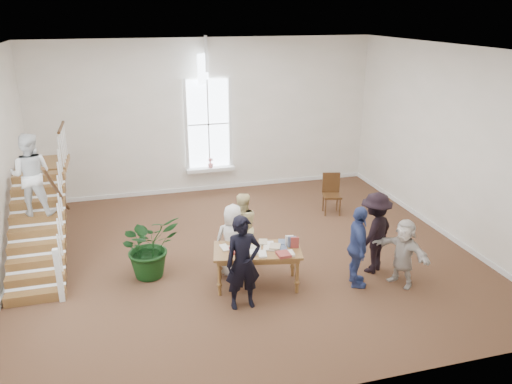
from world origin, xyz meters
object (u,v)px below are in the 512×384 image
object	(u,v)px
police_officer	(243,263)
woman_cluster_c	(403,252)
elderly_woman	(233,240)
woman_cluster_a	(358,247)
library_table	(258,253)
woman_cluster_b	(375,233)
side_chair	(331,191)
floor_plant	(149,246)
person_yellow	(242,228)

from	to	relation	value
police_officer	woman_cluster_c	distance (m)	3.27
elderly_woman	woman_cluster_a	bearing A→B (deg)	165.84
library_table	police_officer	distance (m)	0.81
police_officer	elderly_woman	size ratio (longest dim) A/B	1.18
woman_cluster_b	library_table	bearing A→B (deg)	-34.90
woman_cluster_c	side_chair	distance (m)	3.89
elderly_woman	woman_cluster_c	xyz separation A→B (m)	(3.16, -1.31, -0.07)
woman_cluster_c	floor_plant	bearing A→B (deg)	-134.41
police_officer	side_chair	size ratio (longest dim) A/B	1.65
police_officer	woman_cluster_b	world-z (taller)	police_officer
elderly_woman	person_yellow	xyz separation A→B (m)	(0.30, 0.50, 0.03)
woman_cluster_a	woman_cluster_b	xyz separation A→B (m)	(0.60, 0.45, 0.03)
library_table	woman_cluster_a	distance (m)	1.97
library_table	woman_cluster_a	world-z (taller)	woman_cluster_a
library_table	woman_cluster_b	xyz separation A→B (m)	(2.50, -0.05, 0.15)
person_yellow	side_chair	distance (m)	3.66
person_yellow	floor_plant	xyz separation A→B (m)	(-1.98, -0.12, -0.12)
woman_cluster_a	woman_cluster_b	distance (m)	0.75
woman_cluster_c	police_officer	bearing A→B (deg)	-116.18
police_officer	woman_cluster_c	size ratio (longest dim) A/B	1.29
woman_cluster_a	floor_plant	xyz separation A→B (m)	(-3.94, 1.49, -0.17)
library_table	woman_cluster_c	distance (m)	2.89
person_yellow	woman_cluster_c	size ratio (longest dim) A/B	1.13
person_yellow	woman_cluster_c	xyz separation A→B (m)	(2.86, -1.81, -0.09)
elderly_woman	floor_plant	bearing A→B (deg)	-0.90
elderly_woman	floor_plant	distance (m)	1.73
library_table	person_yellow	size ratio (longest dim) A/B	1.17
person_yellow	woman_cluster_c	distance (m)	3.39
library_table	elderly_woman	bearing A→B (deg)	132.37
side_chair	elderly_woman	bearing A→B (deg)	-129.14
elderly_woman	floor_plant	world-z (taller)	elderly_woman
elderly_woman	person_yellow	world-z (taller)	person_yellow
police_officer	woman_cluster_b	bearing A→B (deg)	9.37
police_officer	elderly_woman	xyz separation A→B (m)	(0.10, 1.25, -0.14)
elderly_woman	side_chair	distance (m)	4.20
woman_cluster_c	floor_plant	world-z (taller)	woman_cluster_c
woman_cluster_a	woman_cluster_c	bearing A→B (deg)	-86.68
library_table	police_officer	world-z (taller)	police_officer
elderly_woman	floor_plant	xyz separation A→B (m)	(-1.68, 0.38, -0.10)
elderly_woman	woman_cluster_a	xyz separation A→B (m)	(2.26, -1.11, 0.08)
woman_cluster_a	floor_plant	bearing A→B (deg)	85.13
woman_cluster_c	floor_plant	xyz separation A→B (m)	(-4.84, 1.69, -0.03)
person_yellow	side_chair	bearing A→B (deg)	-146.65
floor_plant	woman_cluster_b	bearing A→B (deg)	-12.92
police_officer	woman_cluster_a	xyz separation A→B (m)	(2.36, 0.14, -0.06)
woman_cluster_a	floor_plant	distance (m)	4.22
library_table	woman_cluster_b	distance (m)	2.51
elderly_woman	side_chair	bearing A→B (deg)	-130.16
woman_cluster_b	floor_plant	bearing A→B (deg)	-46.65
woman_cluster_b	side_chair	size ratio (longest dim) A/B	1.60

